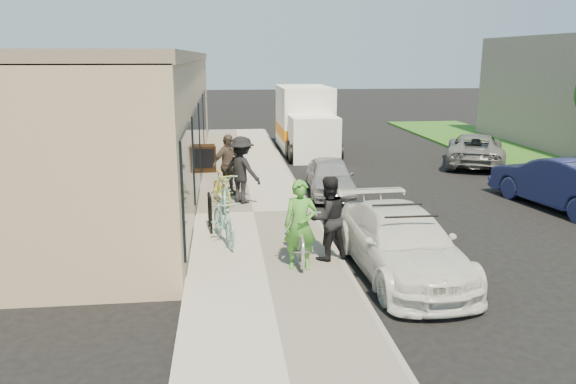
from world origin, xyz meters
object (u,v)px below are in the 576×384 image
tandem_bike (298,231)px  moving_truck (306,123)px  sedan_silver (330,177)px  cruiser_bike_c (221,188)px  bystander_a (242,170)px  cruiser_bike_b (226,189)px  woman_rider (300,225)px  man_standing (328,218)px  bike_rack (210,209)px  cruiser_bike_a (224,220)px  sandwich_board (207,159)px  sedan_white (402,243)px  bystander_b (228,165)px  far_car_blue (563,182)px  far_car_gray (475,149)px

tandem_bike → moving_truck: bearing=81.7°
sedan_silver → cruiser_bike_c: sedan_silver is taller
bystander_a → cruiser_bike_b: bearing=86.7°
woman_rider → man_standing: 0.74m
bike_rack → man_standing: man_standing is taller
cruiser_bike_a → cruiser_bike_c: cruiser_bike_a is taller
bike_rack → sandwich_board: bearing=91.8°
sandwich_board → moving_truck: moving_truck is taller
cruiser_bike_c → sandwich_board: bearing=79.5°
sedan_white → cruiser_bike_c: bearing=121.8°
tandem_bike → woman_rider: 0.68m
cruiser_bike_a → sedan_white: bearing=-42.7°
tandem_bike → cruiser_bike_a: (-1.48, 1.06, -0.04)m
sandwich_board → bystander_b: bystander_b is taller
sedan_white → far_car_blue: 7.23m
moving_truck → cruiser_bike_c: bearing=-111.5°
far_car_blue → bystander_b: 9.36m
bystander_a → tandem_bike: bearing=146.1°
far_car_blue → bystander_b: bystander_b is taller
tandem_bike → bystander_b: bystander_b is taller
cruiser_bike_b → cruiser_bike_c: (-0.11, 0.25, -0.02)m
sedan_silver → far_car_gray: 7.63m
cruiser_bike_c → woman_rider: bearing=-89.8°
bystander_a → cruiser_bike_c: bearing=61.1°
man_standing → cruiser_bike_a: man_standing is taller
sedan_silver → far_car_blue: bearing=-15.7°
far_car_blue → bystander_a: bystander_a is taller
moving_truck → cruiser_bike_c: 10.05m
man_standing → cruiser_bike_b: 4.66m
sedan_white → bystander_a: bystander_a is taller
tandem_bike → cruiser_bike_c: bearing=110.3°
sandwich_board → cruiser_bike_a: size_ratio=0.56×
moving_truck → tandem_bike: 13.78m
sandwich_board → far_car_blue: 11.18m
tandem_bike → sandwich_board: bearing=103.6°
sedan_silver → man_standing: 5.96m
far_car_blue → far_car_gray: far_car_blue is taller
far_car_gray → bystander_a: 10.56m
sedan_white → tandem_bike: (-1.90, 0.78, 0.07)m
sandwich_board → moving_truck: (4.17, 4.87, 0.60)m
sedan_silver → sedan_white: bearing=-83.8°
far_car_gray → tandem_bike: tandem_bike is taller
sedan_white → bike_rack: bearing=140.8°
bike_rack → sandwich_board: 6.75m
man_standing → cruiser_bike_c: man_standing is taller
man_standing → bystander_a: 4.87m
bike_rack → cruiser_bike_a: size_ratio=0.51×
bike_rack → cruiser_bike_b: (0.38, 2.03, -0.03)m
sandwich_board → cruiser_bike_b: size_ratio=0.52×
far_car_blue → tandem_bike: far_car_blue is taller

